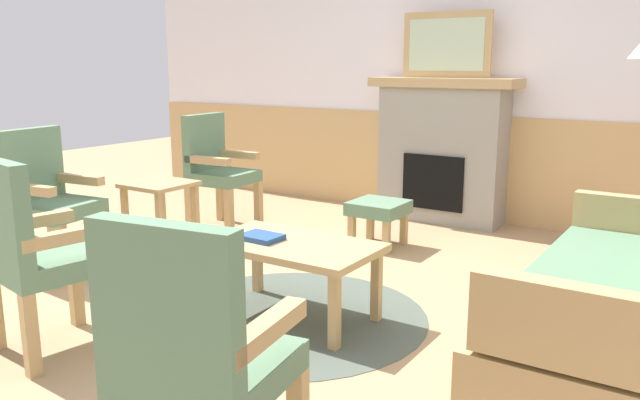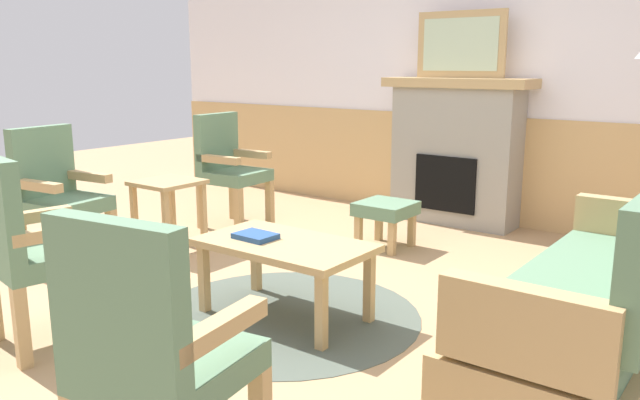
{
  "view_description": "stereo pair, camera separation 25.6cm",
  "coord_description": "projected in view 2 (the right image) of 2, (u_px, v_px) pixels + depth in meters",
  "views": [
    {
      "loc": [
        2.17,
        -2.97,
        1.41
      ],
      "look_at": [
        0.0,
        0.35,
        0.55
      ],
      "focal_mm": 35.72,
      "sensor_mm": 36.0,
      "label": 1
    },
    {
      "loc": [
        2.38,
        -2.83,
        1.41
      ],
      "look_at": [
        0.0,
        0.35,
        0.55
      ],
      "focal_mm": 35.72,
      "sensor_mm": 36.0,
      "label": 2
    }
  ],
  "objects": [
    {
      "name": "ground_plane",
      "position": [
        286.0,
        297.0,
        3.9
      ],
      "size": [
        14.0,
        14.0,
        0.0
      ],
      "primitive_type": "plane",
      "color": "tan"
    },
    {
      "name": "wall_back",
      "position": [
        471.0,
        74.0,
        5.66
      ],
      "size": [
        7.2,
        0.14,
        2.7
      ],
      "color": "white",
      "rests_on": "ground_plane"
    },
    {
      "name": "fireplace",
      "position": [
        456.0,
        150.0,
        5.6
      ],
      "size": [
        1.3,
        0.44,
        1.28
      ],
      "color": "gray",
      "rests_on": "ground_plane"
    },
    {
      "name": "framed_picture",
      "position": [
        461.0,
        44.0,
        5.41
      ],
      "size": [
        0.8,
        0.04,
        0.56
      ],
      "color": "tan",
      "rests_on": "fireplace"
    },
    {
      "name": "couch",
      "position": [
        601.0,
        298.0,
        2.79
      ],
      "size": [
        0.7,
        1.8,
        0.98
      ],
      "color": "tan",
      "rests_on": "ground_plane"
    },
    {
      "name": "coffee_table",
      "position": [
        285.0,
        251.0,
        3.53
      ],
      "size": [
        0.96,
        0.56,
        0.44
      ],
      "color": "tan",
      "rests_on": "ground_plane"
    },
    {
      "name": "round_rug",
      "position": [
        285.0,
        315.0,
        3.61
      ],
      "size": [
        1.54,
        1.54,
        0.01
      ],
      "primitive_type": "cylinder",
      "color": "#4C564C",
      "rests_on": "ground_plane"
    },
    {
      "name": "book_on_table",
      "position": [
        256.0,
        236.0,
        3.57
      ],
      "size": [
        0.23,
        0.18,
        0.03
      ],
      "primitive_type": "cube",
      "rotation": [
        0.0,
        0.0,
        -0.03
      ],
      "color": "navy",
      "rests_on": "coffee_table"
    },
    {
      "name": "footstool",
      "position": [
        386.0,
        212.0,
        4.9
      ],
      "size": [
        0.4,
        0.4,
        0.36
      ],
      "color": "tan",
      "rests_on": "ground_plane"
    },
    {
      "name": "armchair_near_fireplace",
      "position": [
        229.0,
        165.0,
        5.52
      ],
      "size": [
        0.51,
        0.51,
        0.98
      ],
      "color": "tan",
      "rests_on": "ground_plane"
    },
    {
      "name": "armchair_by_window_left",
      "position": [
        57.0,
        191.0,
        4.39
      ],
      "size": [
        0.54,
        0.54,
        0.98
      ],
      "color": "tan",
      "rests_on": "ground_plane"
    },
    {
      "name": "armchair_front_left",
      "position": [
        29.0,
        243.0,
        3.13
      ],
      "size": [
        0.56,
        0.56,
        0.98
      ],
      "color": "tan",
      "rests_on": "ground_plane"
    },
    {
      "name": "armchair_front_center",
      "position": [
        152.0,
        349.0,
        1.97
      ],
      "size": [
        0.55,
        0.55,
        0.98
      ],
      "color": "tan",
      "rests_on": "ground_plane"
    },
    {
      "name": "side_table",
      "position": [
        168.0,
        196.0,
        4.76
      ],
      "size": [
        0.44,
        0.44,
        0.55
      ],
      "color": "tan",
      "rests_on": "ground_plane"
    }
  ]
}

